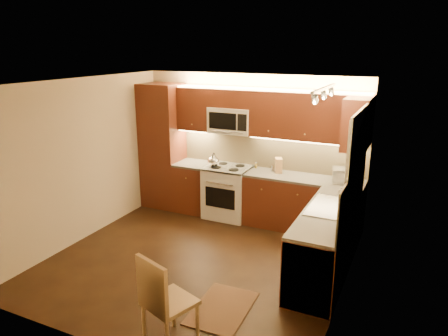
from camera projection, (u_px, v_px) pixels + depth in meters
The scene contains 37 objects.
floor at pixel (198, 260), 6.06m from camera, with size 4.00×4.00×0.01m, color black.
ceiling at pixel (195, 83), 5.36m from camera, with size 4.00×4.00×0.01m, color beige.
wall_back at pixel (251, 146), 7.45m from camera, with size 4.00×0.01×2.50m, color #BEA98B.
wall_front at pixel (94, 235), 3.97m from camera, with size 4.00×0.01×2.50m, color #BEA98B.
wall_left at pixel (83, 160), 6.52m from camera, with size 0.01×4.00×2.50m, color #BEA98B.
wall_right at pixel (349, 199), 4.89m from camera, with size 0.01×4.00×2.50m, color #BEA98B.
pantry at pixel (163, 146), 7.89m from camera, with size 0.70×0.60×2.30m, color #491E0F.
base_cab_back_left at pixel (195, 188), 7.82m from camera, with size 0.62×0.60×0.86m, color #491E0F.
counter_back_left at pixel (194, 164), 7.69m from camera, with size 0.62×0.60×0.04m, color #343230.
base_cab_back_right at pixel (302, 204), 6.99m from camera, with size 1.92×0.60×0.86m, color #491E0F.
counter_back_right at pixel (304, 179), 6.86m from camera, with size 1.92×0.60×0.04m, color #343230.
base_cab_right at pixel (325, 244), 5.59m from camera, with size 0.60×2.00×0.86m, color #491E0F.
counter_right at pixel (328, 213), 5.46m from camera, with size 0.60×2.00×0.04m, color #343230.
dishwasher at pixel (312, 269), 4.98m from camera, with size 0.58×0.60×0.84m, color silver.
backsplash_back at pixel (270, 151), 7.31m from camera, with size 3.30×0.02×0.60m, color tan.
backsplash_right at pixel (353, 192), 5.26m from camera, with size 0.02×2.00×0.60m, color tan.
upper_cab_back_left at pixel (196, 109), 7.52m from camera, with size 0.62×0.35×0.75m, color #491E0F.
upper_cab_back_right at pixel (309, 116), 6.70m from camera, with size 1.92×0.35×0.75m, color #491E0F.
upper_cab_bridge at pixel (232, 98), 7.18m from camera, with size 0.76×0.35×0.31m, color #491E0F.
upper_cab_right_corner at pixel (356, 125), 6.01m from camera, with size 0.35×0.50×0.75m, color #491E0F.
stove at pixel (228, 192), 7.51m from camera, with size 0.76×0.65×0.92m, color silver, non-canonical shape.
microwave at pixel (231, 120), 7.27m from camera, with size 0.76×0.38×0.44m, color silver, non-canonical shape.
window_frame at pixel (357, 158), 5.28m from camera, with size 0.03×1.44×1.24m, color silver.
window_blinds at pixel (355, 158), 5.29m from camera, with size 0.02×1.36×1.16m, color silver.
sink at pixel (331, 202), 5.57m from camera, with size 0.52×0.86×0.15m, color silver, non-canonical shape.
faucet at pixel (345, 199), 5.47m from camera, with size 0.20×0.04×0.30m, color silver, non-canonical shape.
track_light_bar at pixel (324, 88), 5.09m from camera, with size 0.04×1.20×0.03m, color silver.
kettle at pixel (213, 160), 7.37m from camera, with size 0.21×0.21×0.25m, color silver, non-canonical shape.
toaster_oven at pixel (344, 175), 6.59m from camera, with size 0.37×0.27×0.22m, color silver.
knife_block at pixel (279, 165), 7.10m from camera, with size 0.11×0.18×0.24m, color #9B7F46.
spice_jar_a at pixel (256, 165), 7.37m from camera, with size 0.05×0.05×0.11m, color silver.
spice_jar_b at pixel (256, 166), 7.37m from camera, with size 0.05×0.05×0.09m, color brown.
spice_jar_c at pixel (272, 168), 7.20m from camera, with size 0.05×0.05×0.09m, color silver.
spice_jar_d at pixel (276, 167), 7.27m from camera, with size 0.04×0.04×0.08m, color brown.
soap_bottle at pixel (354, 186), 6.16m from camera, with size 0.08×0.08×0.17m, color silver.
rug at pixel (222, 308), 4.94m from camera, with size 0.61×0.92×0.01m, color black.
dining_chair at pixel (170, 300), 4.24m from camera, with size 0.45×0.45×1.02m, color #9B7F46, non-canonical shape.
Camera 1 is at (2.65, -4.77, 2.96)m, focal length 33.99 mm.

